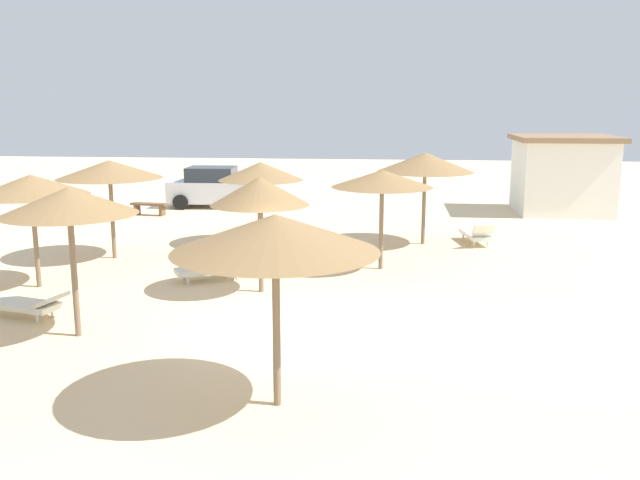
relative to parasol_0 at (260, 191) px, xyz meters
The scene contains 15 objects.
ground_plane 3.75m from the parasol_0, 61.21° to the right, with size 80.00×80.00×0.00m, color beige.
parasol_0 is the anchor object (origin of this frame).
parasol_3 7.32m from the parasol_0, 55.59° to the left, with size 3.05×3.05×2.93m.
parasol_4 4.60m from the parasol_0, 130.77° to the right, with size 2.57×2.57×2.94m.
parasol_5 5.84m from the parasol_0, 147.73° to the left, with size 2.99×2.99×2.86m.
parasol_6 3.84m from the parasol_0, 42.48° to the left, with size 2.73×2.73×2.71m.
parasol_7 6.33m from the parasol_0, 77.26° to the right, with size 3.07×3.07×2.94m.
parasol_8 5.52m from the parasol_0, 100.35° to the left, with size 2.67×2.67×2.64m.
parasol_9 5.56m from the parasol_0, behind, with size 2.74×2.74×2.79m.
lounger_0 2.73m from the parasol_0, 145.29° to the left, with size 1.98×1.47×0.64m.
lounger_3 8.78m from the parasol_0, 46.68° to the left, with size 0.95×1.92×0.81m.
lounger_4 5.64m from the parasol_0, 151.20° to the right, with size 2.02×1.13×0.61m.
bench_0 12.60m from the parasol_0, 121.57° to the left, with size 1.54×0.61×0.49m.
parked_car 13.81m from the parasol_0, 108.71° to the left, with size 4.05×2.08×1.72m.
beach_cabana 16.37m from the parasol_0, 52.21° to the left, with size 3.94×3.77×3.13m.
Camera 1 is at (1.64, -13.34, 4.56)m, focal length 38.70 mm.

